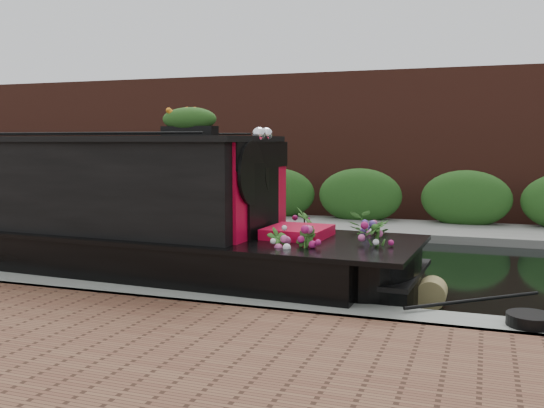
% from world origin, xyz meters
% --- Properties ---
extents(ground, '(80.00, 80.00, 0.00)m').
position_xyz_m(ground, '(0.00, 0.00, 0.00)').
color(ground, black).
rests_on(ground, ground).
extents(near_bank_coping, '(40.00, 0.60, 0.50)m').
position_xyz_m(near_bank_coping, '(0.00, -3.30, 0.00)').
color(near_bank_coping, gray).
rests_on(near_bank_coping, ground).
extents(far_bank_path, '(40.00, 2.40, 0.34)m').
position_xyz_m(far_bank_path, '(0.00, 4.20, 0.00)').
color(far_bank_path, slate).
rests_on(far_bank_path, ground).
extents(far_hedge, '(40.00, 1.10, 2.80)m').
position_xyz_m(far_hedge, '(0.00, 5.10, 0.00)').
color(far_hedge, '#25531B').
rests_on(far_hedge, ground).
extents(far_brick_wall, '(40.00, 1.00, 8.00)m').
position_xyz_m(far_brick_wall, '(0.00, 7.20, 0.00)').
color(far_brick_wall, '#58281D').
rests_on(far_brick_wall, ground).
extents(narrowboat, '(12.06, 2.65, 2.81)m').
position_xyz_m(narrowboat, '(-2.01, -1.98, 0.83)').
color(narrowboat, black).
rests_on(narrowboat, ground).
extents(rope_fender, '(0.37, 0.40, 0.37)m').
position_xyz_m(rope_fender, '(4.39, -1.99, 0.19)').
color(rope_fender, olive).
rests_on(rope_fender, ground).
extents(coiled_mooring_rope, '(0.47, 0.47, 0.12)m').
position_xyz_m(coiled_mooring_rope, '(5.46, -3.27, 0.31)').
color(coiled_mooring_rope, black).
rests_on(coiled_mooring_rope, near_bank_coping).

